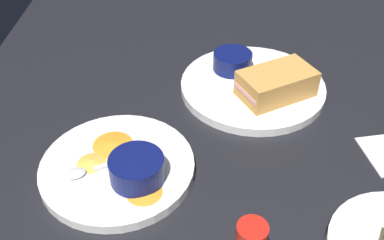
# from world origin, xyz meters

# --- Properties ---
(ground_plane) EXTENTS (1.10, 1.10, 0.03)m
(ground_plane) POSITION_xyz_m (0.00, 0.00, -0.01)
(ground_plane) COLOR black
(plate_sandwich_main) EXTENTS (0.27, 0.27, 0.02)m
(plate_sandwich_main) POSITION_xyz_m (0.01, -0.13, 0.01)
(plate_sandwich_main) COLOR white
(plate_sandwich_main) RESTS_ON ground_plane
(sandwich_half_near) EXTENTS (0.15, 0.13, 0.05)m
(sandwich_half_near) POSITION_xyz_m (-0.02, -0.10, 0.04)
(sandwich_half_near) COLOR #C68C42
(sandwich_half_near) RESTS_ON plate_sandwich_main
(ramekin_dark_sauce) EXTENTS (0.07, 0.07, 0.03)m
(ramekin_dark_sauce) POSITION_xyz_m (0.05, -0.18, 0.03)
(ramekin_dark_sauce) COLOR #0C144C
(ramekin_dark_sauce) RESTS_ON plate_sandwich_main
(spoon_by_dark_ramekin) EXTENTS (0.04, 0.10, 0.01)m
(spoon_by_dark_ramekin) POSITION_xyz_m (0.03, -0.13, 0.02)
(spoon_by_dark_ramekin) COLOR silver
(spoon_by_dark_ramekin) RESTS_ON plate_sandwich_main
(plate_chips_companion) EXTENTS (0.23, 0.23, 0.02)m
(plate_chips_companion) POSITION_xyz_m (0.24, 0.08, 0.01)
(plate_chips_companion) COLOR white
(plate_chips_companion) RESTS_ON ground_plane
(ramekin_light_gravy) EXTENTS (0.08, 0.08, 0.04)m
(ramekin_light_gravy) POSITION_xyz_m (0.20, 0.11, 0.04)
(ramekin_light_gravy) COLOR #0C144C
(ramekin_light_gravy) RESTS_ON plate_chips_companion
(spoon_by_gravy_ramekin) EXTENTS (0.10, 0.06, 0.01)m
(spoon_by_gravy_ramekin) POSITION_xyz_m (0.28, 0.10, 0.02)
(spoon_by_gravy_ramekin) COLOR silver
(spoon_by_gravy_ramekin) RESTS_ON plate_chips_companion
(plantain_chip_scatter) EXTENTS (0.15, 0.17, 0.01)m
(plantain_chip_scatter) POSITION_xyz_m (0.23, 0.08, 0.02)
(plantain_chip_scatter) COLOR orange
(plantain_chip_scatter) RESTS_ON plate_chips_companion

